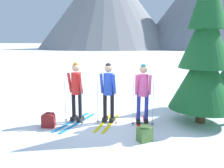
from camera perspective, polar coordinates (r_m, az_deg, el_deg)
ground_plane at (r=6.93m, az=-1.70°, el=-9.09°), size 400.00×400.00×0.00m
skier_in_red at (r=6.77m, az=-8.64°, el=-1.41°), size 0.68×1.82×1.72m
skier_in_blue at (r=6.64m, az=-0.90°, el=-1.52°), size 0.61×1.58×1.71m
skier_in_pink at (r=6.59m, az=7.46°, el=-1.57°), size 0.60×1.58×1.69m
pine_tree_near at (r=6.97m, az=21.57°, el=7.35°), size 1.84×1.84×4.43m
backpack_on_snow_front at (r=5.65m, az=7.90°, el=-11.78°), size 0.40×0.39×0.38m
backpack_on_snow_beside at (r=6.69m, az=-15.11°, el=-8.50°), size 0.35×0.28×0.38m
mountain_ridge_distant at (r=75.49m, az=10.45°, el=18.92°), size 71.02×44.35×26.90m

